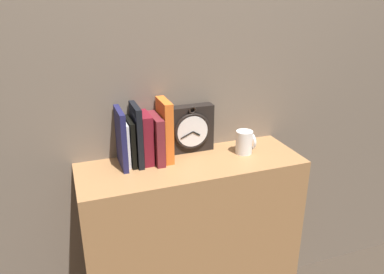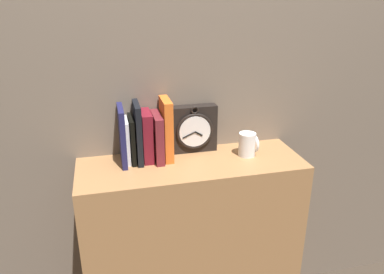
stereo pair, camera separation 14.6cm
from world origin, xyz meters
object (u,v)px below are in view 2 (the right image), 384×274
at_px(book_slot0_navy, 122,136).
at_px(book_slot4_maroon, 147,136).
at_px(book_slot1_white, 127,140).
at_px(book_slot2_black, 132,139).
at_px(book_slot3_black, 138,133).
at_px(book_slot5_maroon, 157,137).
at_px(mug, 248,144).
at_px(clock, 193,129).
at_px(book_slot6_orange, 166,129).

height_order(book_slot0_navy, book_slot4_maroon, book_slot0_navy).
height_order(book_slot1_white, book_slot4_maroon, book_slot4_maroon).
xyz_separation_m(book_slot2_black, book_slot3_black, (0.02, -0.01, 0.03)).
xyz_separation_m(book_slot4_maroon, book_slot5_maroon, (0.04, -0.01, -0.00)).
height_order(book_slot1_white, mug, book_slot1_white).
relative_size(clock, mug, 2.11).
relative_size(book_slot5_maroon, book_slot6_orange, 0.77).
bearing_deg(book_slot6_orange, book_slot0_navy, -177.78).
distance_m(book_slot0_navy, book_slot1_white, 0.04).
relative_size(book_slot0_navy, book_slot4_maroon, 1.14).
height_order(book_slot0_navy, book_slot1_white, book_slot0_navy).
bearing_deg(book_slot3_black, book_slot1_white, 166.10).
bearing_deg(clock, book_slot6_orange, -162.63).
height_order(book_slot3_black, mug, book_slot3_black).
xyz_separation_m(book_slot4_maroon, book_slot6_orange, (0.08, -0.00, 0.02)).
distance_m(book_slot0_navy, mug, 0.52).
bearing_deg(book_slot1_white, mug, -7.93).
bearing_deg(book_slot5_maroon, book_slot3_black, 176.21).
bearing_deg(book_slot5_maroon, book_slot6_orange, 10.64).
xyz_separation_m(book_slot1_white, book_slot5_maroon, (0.12, -0.02, 0.01)).
relative_size(book_slot4_maroon, mug, 2.04).
bearing_deg(book_slot1_white, book_slot6_orange, -3.14).
bearing_deg(mug, book_slot6_orange, 169.79).
distance_m(book_slot1_white, mug, 0.50).
relative_size(book_slot6_orange, mug, 2.52).
height_order(book_slot3_black, book_slot5_maroon, book_slot3_black).
distance_m(clock, mug, 0.24).
height_order(book_slot5_maroon, mug, book_slot5_maroon).
xyz_separation_m(book_slot2_black, book_slot4_maroon, (0.06, 0.00, 0.01)).
distance_m(book_slot0_navy, book_slot4_maroon, 0.10).
bearing_deg(book_slot4_maroon, book_slot6_orange, -3.29).
bearing_deg(book_slot3_black, book_slot2_black, 166.64).
bearing_deg(clock, mug, -24.83).
bearing_deg(clock, book_slot2_black, -172.52).
relative_size(book_slot3_black, book_slot4_maroon, 1.19).
xyz_separation_m(clock, book_slot3_black, (-0.24, -0.04, 0.02)).
relative_size(book_slot1_white, mug, 1.78).
height_order(book_slot2_black, book_slot3_black, book_slot3_black).
relative_size(clock, book_slot0_navy, 0.91).
height_order(book_slot0_navy, book_slot2_black, book_slot0_navy).
xyz_separation_m(book_slot3_black, book_slot4_maroon, (0.03, 0.01, -0.02)).
bearing_deg(book_slot0_navy, mug, -5.93).
bearing_deg(book_slot2_black, book_slot4_maroon, 1.00).
bearing_deg(book_slot0_navy, book_slot4_maroon, 6.77).
height_order(book_slot1_white, book_slot3_black, book_slot3_black).
distance_m(book_slot1_white, book_slot6_orange, 0.16).
relative_size(book_slot5_maroon, mug, 1.94).
distance_m(clock, book_slot4_maroon, 0.20).
bearing_deg(book_slot5_maroon, book_slot2_black, 173.88).
relative_size(book_slot3_black, book_slot6_orange, 0.97).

